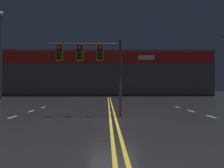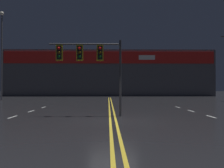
% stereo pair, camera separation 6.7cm
% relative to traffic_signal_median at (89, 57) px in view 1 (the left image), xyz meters
% --- Properties ---
extents(ground_plane, '(200.00, 200.00, 0.00)m').
position_rel_traffic_signal_median_xyz_m(ground_plane, '(1.48, -2.19, -3.65)').
color(ground_plane, black).
extents(road_markings, '(17.74, 60.00, 0.01)m').
position_rel_traffic_signal_median_xyz_m(road_markings, '(2.78, -4.32, -3.64)').
color(road_markings, gold).
rests_on(road_markings, ground).
extents(traffic_signal_median, '(4.47, 0.36, 4.70)m').
position_rel_traffic_signal_median_xyz_m(traffic_signal_median, '(0.00, 0.00, 0.00)').
color(traffic_signal_median, '#38383D').
rests_on(traffic_signal_median, ground).
extents(streetlight_median_approach, '(0.56, 0.56, 12.18)m').
position_rel_traffic_signal_median_xyz_m(streetlight_median_approach, '(-13.35, 18.88, 3.86)').
color(streetlight_median_approach, '#59595E').
rests_on(streetlight_median_approach, ground).
extents(building_backdrop, '(42.03, 10.23, 9.25)m').
position_rel_traffic_signal_median_xyz_m(building_backdrop, '(1.48, 38.45, 0.99)').
color(building_backdrop, '#4C4C51').
rests_on(building_backdrop, ground).
extents(utility_pole_row, '(46.29, 0.26, 12.84)m').
position_rel_traffic_signal_median_xyz_m(utility_pole_row, '(0.98, 31.40, 2.77)').
color(utility_pole_row, '#4C3828').
rests_on(utility_pole_row, ground).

